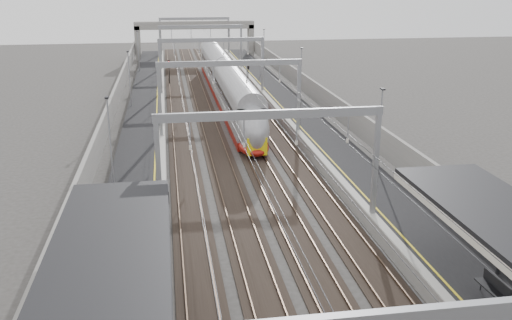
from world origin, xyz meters
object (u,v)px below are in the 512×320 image
object	(u,v)px
bench	(494,286)
signal_green	(169,68)
train	(227,87)
overbridge	(195,30)

from	to	relation	value
bench	signal_green	distance (m)	62.85
train	signal_green	xyz separation A→B (m)	(-6.70, 14.46, 0.33)
overbridge	train	size ratio (longest dim) A/B	0.45
bench	signal_green	bearing A→B (deg)	102.32
signal_green	train	bearing A→B (deg)	-65.13
signal_green	bench	bearing A→B (deg)	-77.68
signal_green	overbridge	bearing A→B (deg)	78.97
bench	signal_green	size ratio (longest dim) A/B	0.57
train	signal_green	size ratio (longest dim) A/B	14.10
bench	signal_green	xyz separation A→B (m)	(-13.41, 61.40, 0.80)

